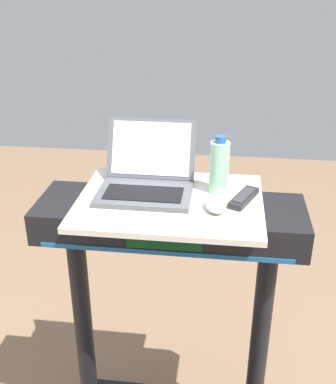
# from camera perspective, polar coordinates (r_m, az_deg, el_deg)

# --- Properties ---
(desk_board) EXTENTS (0.61, 0.47, 0.02)m
(desk_board) POSITION_cam_1_polar(r_m,az_deg,el_deg) (1.58, 0.23, -1.18)
(desk_board) COLOR beige
(desk_board) RESTS_ON treadmill_base
(laptop) EXTENTS (0.31, 0.31, 0.21)m
(laptop) POSITION_cam_1_polar(r_m,az_deg,el_deg) (1.62, -2.56, 1.64)
(laptop) COLOR #515459
(laptop) RESTS_ON desk_board
(computer_mouse) EXTENTS (0.09, 0.11, 0.03)m
(computer_mouse) POSITION_cam_1_polar(r_m,az_deg,el_deg) (1.51, 5.56, -1.59)
(computer_mouse) COLOR #B2B2B7
(computer_mouse) RESTS_ON desk_board
(water_bottle) EXTENTS (0.07, 0.07, 0.20)m
(water_bottle) POSITION_cam_1_polar(r_m,az_deg,el_deg) (1.60, 6.15, 3.03)
(water_bottle) COLOR #9EDBB2
(water_bottle) RESTS_ON desk_board
(tv_remote) EXTENTS (0.11, 0.17, 0.02)m
(tv_remote) POSITION_cam_1_polar(r_m,az_deg,el_deg) (1.58, 9.03, -0.68)
(tv_remote) COLOR #232326
(tv_remote) RESTS_ON desk_board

